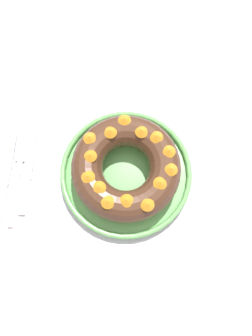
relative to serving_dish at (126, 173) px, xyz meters
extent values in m
plane|color=brown|center=(0.02, 0.00, -0.78)|extent=(8.00, 8.00, 0.00)
cube|color=silver|center=(0.02, 0.00, -0.03)|extent=(1.32, 1.15, 0.03)
cylinder|color=#6BB760|center=(0.00, 0.00, -0.01)|extent=(0.29, 0.29, 0.01)
torus|color=#6BB760|center=(0.00, 0.00, 0.01)|extent=(0.31, 0.31, 0.01)
torus|color=#4C2D1E|center=(0.00, 0.00, 0.05)|extent=(0.24, 0.24, 0.07)
cone|color=orange|center=(0.03, 0.07, 0.09)|extent=(0.04, 0.04, 0.01)
cone|color=orange|center=(-0.01, 0.10, 0.09)|extent=(0.03, 0.03, 0.01)
cone|color=orange|center=(-0.04, 0.07, 0.09)|extent=(0.03, 0.03, 0.01)
cone|color=orange|center=(-0.08, 0.05, 0.09)|extent=(0.04, 0.04, 0.01)
cone|color=orange|center=(-0.08, 0.01, 0.09)|extent=(0.03, 0.03, 0.01)
cone|color=orange|center=(-0.08, -0.03, 0.09)|extent=(0.03, 0.03, 0.01)
cone|color=orange|center=(-0.05, -0.05, 0.09)|extent=(0.04, 0.04, 0.01)
cone|color=orange|center=(-0.03, -0.08, 0.09)|extent=(0.04, 0.04, 0.01)
cone|color=orange|center=(0.01, -0.08, 0.09)|extent=(0.04, 0.04, 0.01)
cone|color=orange|center=(0.05, -0.08, 0.09)|extent=(0.04, 0.04, 0.01)
cone|color=orange|center=(0.07, -0.04, 0.09)|extent=(0.04, 0.04, 0.01)
cone|color=orange|center=(0.09, -0.01, 0.09)|extent=(0.03, 0.03, 0.01)
cone|color=orange|center=(0.09, 0.03, 0.09)|extent=(0.04, 0.04, 0.01)
cone|color=orange|center=(0.06, 0.06, 0.09)|extent=(0.04, 0.04, 0.01)
cube|color=white|center=(-0.25, -0.06, -0.01)|extent=(0.01, 0.16, 0.01)
cube|color=silver|center=(-0.25, 0.05, -0.01)|extent=(0.02, 0.06, 0.01)
cube|color=white|center=(-0.28, -0.10, -0.01)|extent=(0.02, 0.11, 0.01)
cube|color=silver|center=(-0.28, 0.02, -0.01)|extent=(0.02, 0.13, 0.00)
cube|color=white|center=(-0.23, -0.07, -0.01)|extent=(0.02, 0.08, 0.01)
cube|color=silver|center=(-0.23, 0.03, -0.01)|extent=(0.02, 0.10, 0.00)
camera|label=1|loc=(0.01, -0.19, 0.74)|focal=35.00mm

